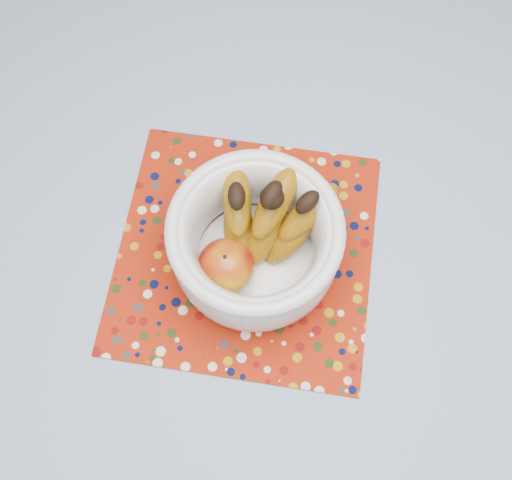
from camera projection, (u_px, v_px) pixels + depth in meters
The scene contains 4 objects.
table at pixel (314, 299), 0.94m from camera, with size 1.20×1.20×0.75m.
tablecloth at pixel (319, 283), 0.86m from camera, with size 1.32×1.32×0.01m, color #668AAB.
placemat at pixel (245, 252), 0.87m from camera, with size 0.37×0.37×0.00m, color #951C08.
fruit_bowl at pixel (260, 237), 0.79m from camera, with size 0.25×0.23×0.17m.
Camera 1 is at (-0.03, -0.28, 1.58)m, focal length 42.00 mm.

